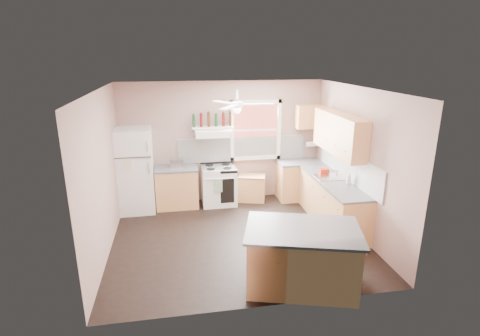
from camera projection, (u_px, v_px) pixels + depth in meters
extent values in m
plane|color=black|center=(237.00, 237.00, 6.92)|extent=(4.50, 4.50, 0.00)
plane|color=white|center=(237.00, 89.00, 6.12)|extent=(4.50, 4.50, 0.00)
cube|color=gray|center=(222.00, 142.00, 8.43)|extent=(4.50, 0.05, 2.70)
cube|color=gray|center=(359.00, 162.00, 6.90)|extent=(0.05, 4.00, 2.70)
cube|color=gray|center=(101.00, 175.00, 6.14)|extent=(0.05, 4.00, 2.70)
cube|color=white|center=(242.00, 149.00, 8.51)|extent=(2.90, 0.03, 0.55)
cube|color=white|center=(349.00, 166.00, 7.22)|extent=(0.03, 2.60, 0.55)
cube|color=maroon|center=(255.00, 130.00, 8.44)|extent=(1.00, 0.02, 1.20)
cube|color=white|center=(256.00, 130.00, 8.41)|extent=(1.16, 0.07, 1.36)
cube|color=white|center=(135.00, 171.00, 7.88)|extent=(0.77, 0.75, 1.79)
cube|color=tan|center=(177.00, 188.00, 8.22)|extent=(0.90, 0.60, 0.86)
cube|color=#4E4E50|center=(176.00, 168.00, 8.08)|extent=(0.92, 0.62, 0.04)
cube|color=silver|center=(177.00, 163.00, 8.06)|extent=(0.30, 0.19, 0.18)
cube|color=white|center=(219.00, 185.00, 8.37)|extent=(0.76, 0.64, 0.86)
cube|color=white|center=(213.00, 133.00, 8.05)|extent=(0.78, 0.50, 0.14)
cube|color=white|center=(213.00, 127.00, 8.13)|extent=(0.90, 0.26, 0.03)
cube|color=tan|center=(252.00, 188.00, 8.58)|extent=(0.69, 0.55, 0.60)
cube|color=tan|center=(299.00, 181.00, 8.68)|extent=(1.00, 0.60, 0.86)
cube|color=tan|center=(332.00, 203.00, 7.40)|extent=(0.60, 2.20, 0.86)
cube|color=#4E4E50|center=(300.00, 162.00, 8.55)|extent=(1.02, 0.62, 0.04)
cube|color=#4E4E50|center=(333.00, 181.00, 7.26)|extent=(0.62, 2.22, 0.04)
cube|color=silver|center=(329.00, 177.00, 7.45)|extent=(0.55, 0.45, 0.03)
cylinder|color=silver|center=(337.00, 173.00, 7.45)|extent=(0.03, 0.03, 0.14)
cube|color=tan|center=(339.00, 134.00, 7.21)|extent=(0.33, 1.80, 0.76)
cube|color=tan|center=(309.00, 116.00, 8.40)|extent=(0.60, 0.33, 0.52)
cylinder|color=white|center=(312.00, 144.00, 8.64)|extent=(0.26, 0.12, 0.12)
cube|color=tan|center=(302.00, 258.00, 5.40)|extent=(1.73, 1.35, 0.86)
cube|color=#4E4E50|center=(303.00, 230.00, 5.26)|extent=(1.84, 1.46, 0.04)
cylinder|color=white|center=(237.00, 104.00, 6.20)|extent=(0.20, 0.20, 0.08)
imported|color=silver|center=(349.00, 178.00, 7.01)|extent=(0.13, 0.13, 0.24)
cube|color=#A7210E|center=(324.00, 171.00, 7.66)|extent=(0.19, 0.14, 0.10)
cylinder|color=#143819|center=(194.00, 121.00, 8.02)|extent=(0.06, 0.06, 0.27)
cylinder|color=#590F0F|center=(201.00, 120.00, 8.05)|extent=(0.06, 0.06, 0.29)
cylinder|color=#3F230F|center=(209.00, 120.00, 8.07)|extent=(0.06, 0.06, 0.31)
cylinder|color=#143819|center=(216.00, 120.00, 8.10)|extent=(0.06, 0.06, 0.27)
cylinder|color=#590F0F|center=(223.00, 120.00, 8.13)|extent=(0.06, 0.06, 0.29)
cylinder|color=#3F230F|center=(231.00, 119.00, 8.15)|extent=(0.06, 0.06, 0.31)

